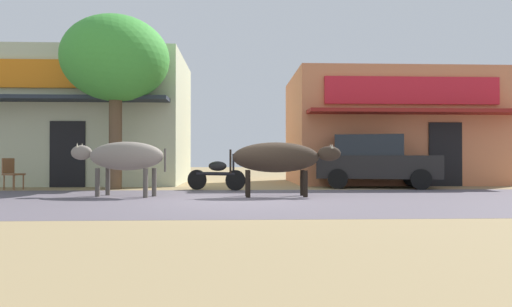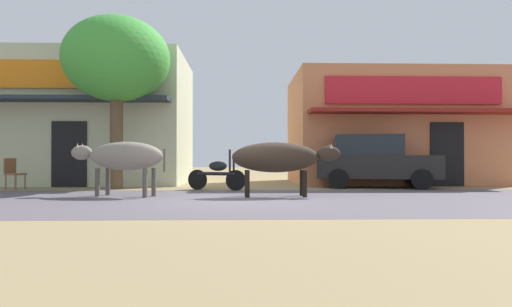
{
  "view_description": "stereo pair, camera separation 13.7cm",
  "coord_description": "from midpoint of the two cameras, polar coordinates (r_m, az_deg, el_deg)",
  "views": [
    {
      "loc": [
        -0.03,
        -10.09,
        0.9
      ],
      "look_at": [
        0.51,
        2.38,
        1.04
      ],
      "focal_mm": 32.53,
      "sensor_mm": 36.0,
      "label": 1
    },
    {
      "loc": [
        0.11,
        -10.09,
        0.9
      ],
      "look_at": [
        0.51,
        2.38,
        1.04
      ],
      "focal_mm": 32.53,
      "sensor_mm": 36.0,
      "label": 2
    }
  ],
  "objects": [
    {
      "name": "roadside_tree",
      "position": [
        14.75,
        -17.13,
        10.95
      ],
      "size": [
        3.18,
        3.18,
        5.17
      ],
      "color": "brown",
      "rests_on": "ground"
    },
    {
      "name": "ground",
      "position": [
        10.13,
        -2.71,
        -5.76
      ],
      "size": [
        80.0,
        80.0,
        0.0
      ],
      "primitive_type": "plane",
      "color": "#957E55"
    },
    {
      "name": "storefront_left_cafe",
      "position": [
        18.57,
        -22.38,
        3.75
      ],
      "size": [
        8.61,
        5.82,
        4.62
      ],
      "color": "#B9C09D",
      "rests_on": "ground"
    },
    {
      "name": "parked_motorcycle",
      "position": [
        13.38,
        -5.13,
        -2.53
      ],
      "size": [
        1.69,
        0.74,
        1.04
      ],
      "color": "black",
      "rests_on": "ground"
    },
    {
      "name": "asphalt_road",
      "position": [
        10.13,
        -2.71,
        -5.75
      ],
      "size": [
        72.0,
        6.51,
        0.0
      ],
      "primitive_type": "cube",
      "color": "#5B535C",
      "rests_on": "ground"
    },
    {
      "name": "cow_near_brown",
      "position": [
        11.52,
        -16.33,
        -0.38
      ],
      "size": [
        2.47,
        1.14,
        1.31
      ],
      "color": "gray",
      "rests_on": "ground"
    },
    {
      "name": "parked_hatchback_car",
      "position": [
        14.97,
        14.04,
        -0.87
      ],
      "size": [
        3.95,
        2.45,
        1.64
      ],
      "color": "black",
      "rests_on": "ground"
    },
    {
      "name": "storefront_right_club",
      "position": [
        18.35,
        15.67,
        2.86
      ],
      "size": [
        7.26,
        5.82,
        4.03
      ],
      "color": "#CF7B51",
      "rests_on": "ground"
    },
    {
      "name": "cafe_chair_near_tree",
      "position": [
        15.26,
        -28.07,
        -2.03
      ],
      "size": [
        0.55,
        0.55,
        0.92
      ],
      "color": "brown",
      "rests_on": "ground"
    },
    {
      "name": "cow_far_dark",
      "position": [
        11.07,
        2.44,
        -0.54
      ],
      "size": [
        2.67,
        0.7,
        1.3
      ],
      "color": "#30251C",
      "rests_on": "ground"
    }
  ]
}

